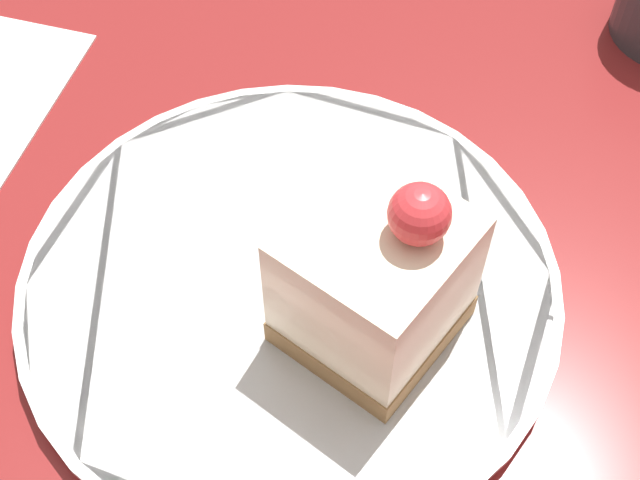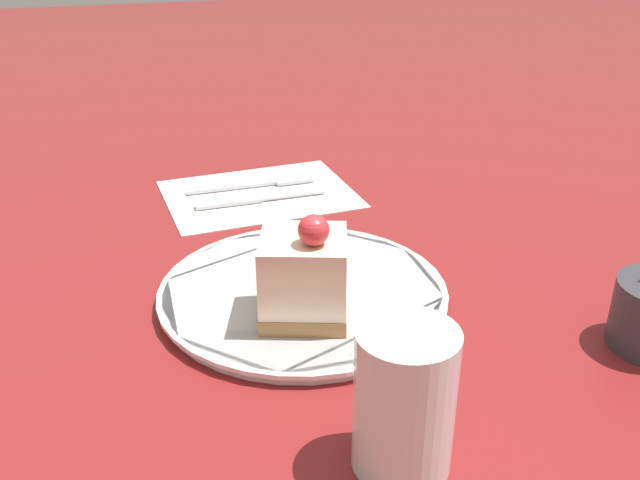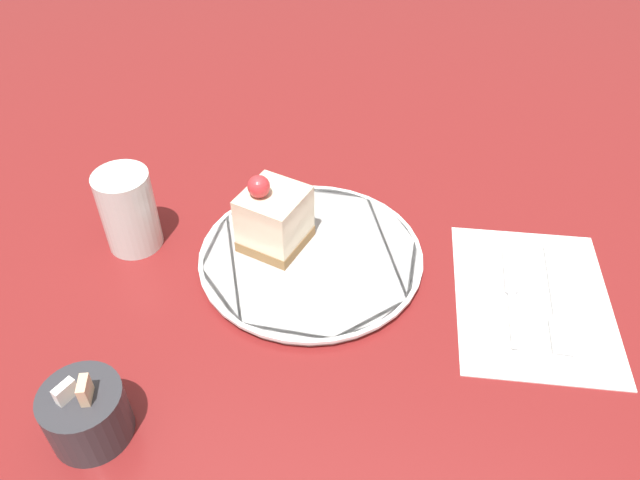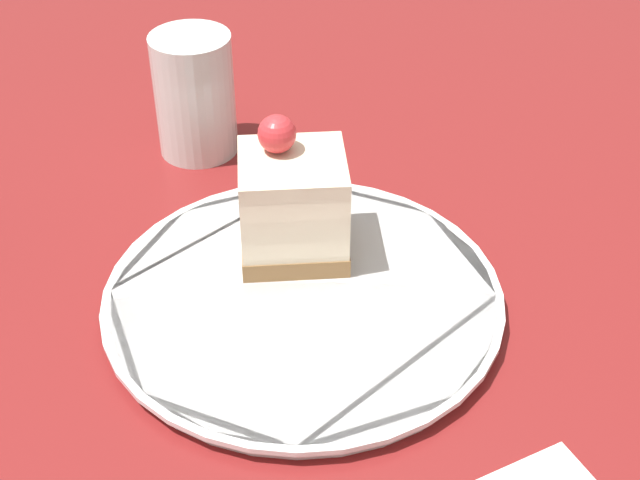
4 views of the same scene
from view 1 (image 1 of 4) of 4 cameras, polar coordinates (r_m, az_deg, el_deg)
ground_plane at (r=0.45m, az=1.17°, el=-3.16°), size 4.00×4.00×0.00m
plate at (r=0.44m, az=-1.97°, el=-2.86°), size 0.27×0.27×0.01m
cake_slice at (r=0.39m, az=3.62°, el=-2.59°), size 0.09×0.09×0.10m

